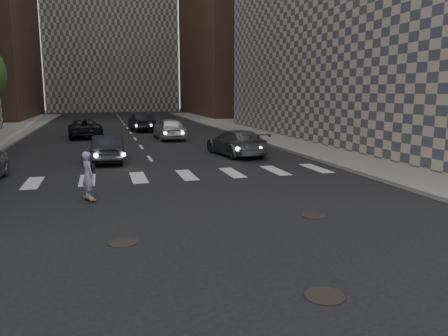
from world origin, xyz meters
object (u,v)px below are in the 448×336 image
object	(u,v)px
traffic_car_a	(109,148)
traffic_car_b	(236,142)
skateboarder	(88,175)
traffic_car_c	(85,128)
traffic_car_e	(141,122)
traffic_car_d	(169,128)

from	to	relation	value
traffic_car_a	traffic_car_b	distance (m)	6.79
skateboarder	traffic_car_c	bearing A→B (deg)	69.71
traffic_car_a	traffic_car_e	world-z (taller)	traffic_car_e
traffic_car_b	traffic_car_c	size ratio (longest dim) A/B	0.96
traffic_car_b	traffic_car_c	bearing A→B (deg)	-62.95
traffic_car_c	traffic_car_d	xyz separation A→B (m)	(6.01, -2.89, 0.09)
skateboarder	traffic_car_e	size ratio (longest dim) A/B	0.34
traffic_car_b	traffic_car_d	size ratio (longest dim) A/B	1.04
skateboarder	traffic_car_a	distance (m)	7.94
traffic_car_a	traffic_car_d	world-z (taller)	traffic_car_d
traffic_car_c	traffic_car_e	world-z (taller)	traffic_car_e
skateboarder	traffic_car_d	distance (m)	18.27
skateboarder	traffic_car_c	size ratio (longest dim) A/B	0.32
traffic_car_c	traffic_car_b	bearing A→B (deg)	119.91
skateboarder	traffic_car_a	size ratio (longest dim) A/B	0.39
traffic_car_c	traffic_car_e	size ratio (longest dim) A/B	1.08
traffic_car_d	traffic_car_e	distance (m)	7.50
traffic_car_a	traffic_car_b	size ratio (longest dim) A/B	0.84
traffic_car_a	traffic_car_d	distance (m)	10.60
skateboarder	traffic_car_e	distance (m)	25.18
traffic_car_a	traffic_car_c	xyz separation A→B (m)	(-1.54, 12.50, 0.03)
traffic_car_c	skateboarder	bearing A→B (deg)	87.34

